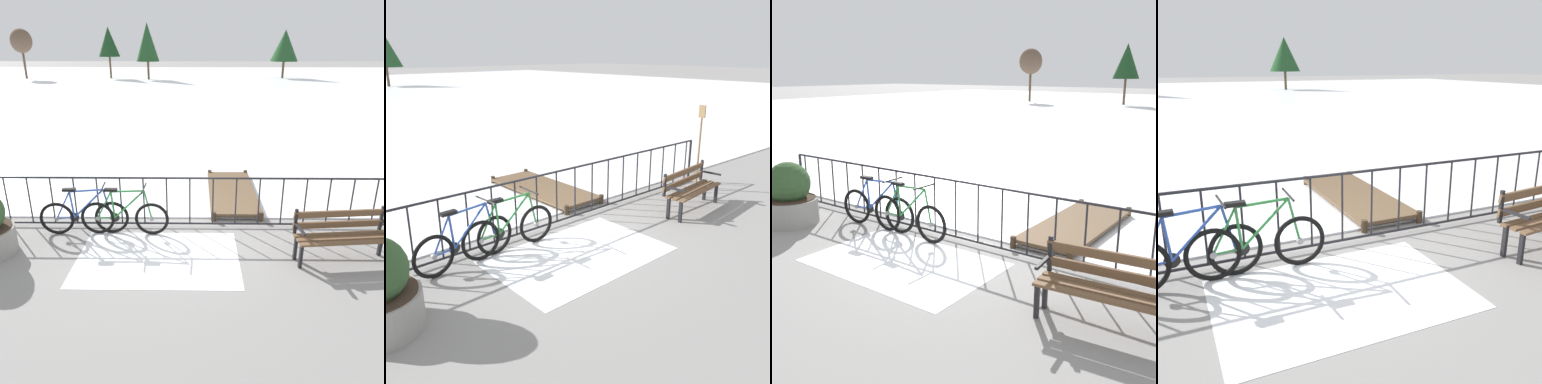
% 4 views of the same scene
% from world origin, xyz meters
% --- Properties ---
extents(ground_plane, '(160.00, 160.00, 0.00)m').
position_xyz_m(ground_plane, '(0.00, 0.00, 0.00)').
color(ground_plane, gray).
extents(snow_patch, '(2.79, 1.85, 0.01)m').
position_xyz_m(snow_patch, '(-0.30, -1.20, 0.00)').
color(snow_patch, white).
rests_on(snow_patch, ground).
extents(railing_fence, '(9.06, 0.06, 1.07)m').
position_xyz_m(railing_fence, '(-0.00, 0.00, 0.56)').
color(railing_fence, '#232328').
rests_on(railing_fence, ground).
extents(bicycle_near_railing, '(1.71, 0.52, 0.97)m').
position_xyz_m(bicycle_near_railing, '(-1.81, -0.30, 0.37)').
color(bicycle_near_railing, black).
rests_on(bicycle_near_railing, ground).
extents(bicycle_second, '(1.71, 0.52, 0.97)m').
position_xyz_m(bicycle_second, '(-1.03, -0.31, 0.37)').
color(bicycle_second, black).
rests_on(bicycle_second, ground).
extents(park_bench, '(1.64, 0.64, 0.89)m').
position_xyz_m(park_bench, '(2.81, -1.16, 0.51)').
color(park_bench, brown).
rests_on(park_bench, ground).
extents(planter_with_shrub, '(1.01, 1.01, 1.18)m').
position_xyz_m(planter_with_shrub, '(-3.34, -1.07, 0.51)').
color(planter_with_shrub, gray).
rests_on(planter_with_shrub, ground).
extents(wooden_dock, '(1.10, 2.90, 0.20)m').
position_xyz_m(wooden_dock, '(1.21, 1.70, 0.12)').
color(wooden_dock, brown).
rests_on(wooden_dock, ground).
extents(tree_far_west, '(2.25, 2.25, 5.17)m').
position_xyz_m(tree_far_west, '(-8.98, 35.67, 3.68)').
color(tree_far_west, brown).
rests_on(tree_far_west, ground).
extents(tree_west_mid, '(2.18, 2.18, 4.98)m').
position_xyz_m(tree_west_mid, '(-17.96, 35.08, 3.75)').
color(tree_west_mid, brown).
rests_on(tree_west_mid, ground).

